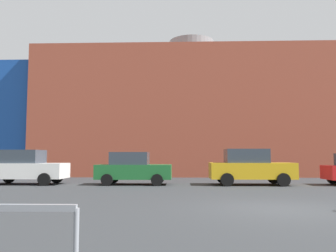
% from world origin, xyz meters
% --- Properties ---
extents(ground_plane, '(200.00, 200.00, 0.00)m').
position_xyz_m(ground_plane, '(0.00, 0.00, 0.00)').
color(ground_plane, '#2D3033').
extents(building_backdrop, '(36.66, 12.34, 11.87)m').
position_xyz_m(building_backdrop, '(-1.79, 21.54, 4.83)').
color(building_backdrop, '#9E4733').
rests_on(building_backdrop, ground_plane).
extents(parked_car_0, '(4.21, 2.07, 1.83)m').
position_xyz_m(parked_car_0, '(-11.13, 8.68, 0.91)').
color(parked_car_0, white).
rests_on(parked_car_0, ground_plane).
extents(parked_car_1, '(3.93, 1.93, 1.70)m').
position_xyz_m(parked_car_1, '(-5.33, 8.68, 0.85)').
color(parked_car_1, '#1E662D').
rests_on(parked_car_1, ground_plane).
extents(parked_car_2, '(4.31, 2.11, 1.87)m').
position_xyz_m(parked_car_2, '(0.81, 8.68, 0.93)').
color(parked_car_2, gold).
rests_on(parked_car_2, ground_plane).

